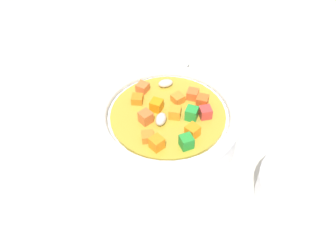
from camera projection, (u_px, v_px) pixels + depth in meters
ground_plane at (168, 145)px, 49.54cm from camera, size 140.00×140.00×2.00cm
soup_bowl_main at (168, 124)px, 46.65cm from camera, size 17.44×17.44×6.20cm
spoon at (205, 63)px, 58.87cm from camera, size 17.34×11.98×1.10cm
side_bowl_small at (305, 189)px, 41.09cm from camera, size 10.23×10.23×4.28cm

